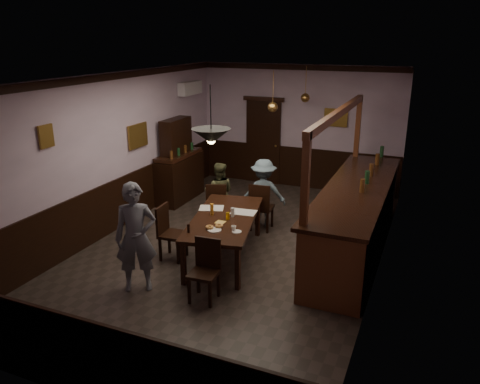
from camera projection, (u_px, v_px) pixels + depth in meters
The scene contains 31 objects.
room at pixel (233, 168), 7.94m from camera, with size 5.01×8.01×3.01m.
dining_table at pixel (224, 220), 7.85m from camera, with size 1.45×2.36×0.75m.
chair_far_left at pixel (217, 203), 9.18m from camera, with size 0.52×0.52×0.92m.
chair_far_right at pixel (261, 205), 9.02m from camera, with size 0.44×0.44×0.96m.
chair_near at pixel (206, 267), 6.68m from camera, with size 0.42×0.42×0.91m.
chair_side at pixel (169, 230), 7.89m from camera, with size 0.44×0.44×0.94m.
person_standing at pixel (136, 238), 6.82m from camera, with size 0.61×0.40×1.66m, color slate.
person_seated_left at pixel (219, 193), 9.40m from camera, with size 0.61×0.47×1.25m, color #4B4D2E.
person_seated_right at pixel (263, 193), 9.22m from camera, with size 0.88×0.51×1.36m, color slate.
newspaper_left at pixel (211, 208), 8.21m from camera, with size 0.42×0.30×0.01m, color silver.
newspaper_right at pixel (244, 212), 8.02m from camera, with size 0.42×0.30×0.01m, color silver.
napkin at pixel (220, 222), 7.59m from camera, with size 0.15×0.15×0.00m, color #DBB050.
saucer at pixel (237, 232), 7.22m from camera, with size 0.15×0.15×0.01m, color white.
coffee_cup at pixel (234, 228), 7.24m from camera, with size 0.08×0.08×0.07m, color white.
pastry_plate at pixel (214, 230), 7.28m from camera, with size 0.22×0.22×0.01m, color white.
pastry_ring_a at pixel (209, 227), 7.32m from camera, with size 0.13×0.13×0.04m, color #C68C47.
pastry_ring_b at pixel (219, 226), 7.37m from camera, with size 0.13×0.13×0.04m, color #C68C47.
soda_can at pixel (228, 216), 7.70m from camera, with size 0.07×0.07×0.12m, color #F4B114.
beer_glass at pixel (212, 209), 7.88m from camera, with size 0.06×0.06×0.20m, color #BF721E.
water_glass at pixel (233, 212), 7.82m from camera, with size 0.06×0.06×0.15m, color silver.
pepper_mill at pixel (188, 228), 7.19m from camera, with size 0.04×0.04×0.14m, color black.
sideboard at pixel (179, 168), 10.68m from camera, with size 0.51×1.43×1.88m.
bar_counter at pixel (356, 216), 8.18m from camera, with size 1.03×4.43×2.48m.
door_back at pixel (263, 143), 11.86m from camera, with size 0.90×0.06×2.10m, color black.
ac_unit at pixel (190, 88), 11.04m from camera, with size 0.20×0.85×0.30m.
picture_left_small at pixel (46, 136), 7.24m from camera, with size 0.04×0.28×0.36m.
picture_left_large at pixel (138, 136), 9.48m from camera, with size 0.04×0.62×0.48m.
picture_back at pixel (336, 118), 10.96m from camera, with size 0.55×0.04×0.42m.
pendant_iron at pixel (211, 136), 6.60m from camera, with size 0.56×0.56×0.83m.
pendant_brass_mid at pixel (273, 107), 9.14m from camera, with size 0.20×0.20×0.81m.
pendant_brass_far at pixel (305, 98), 10.51m from camera, with size 0.20×0.20×0.81m.
Camera 1 is at (3.09, -7.00, 3.64)m, focal length 35.00 mm.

